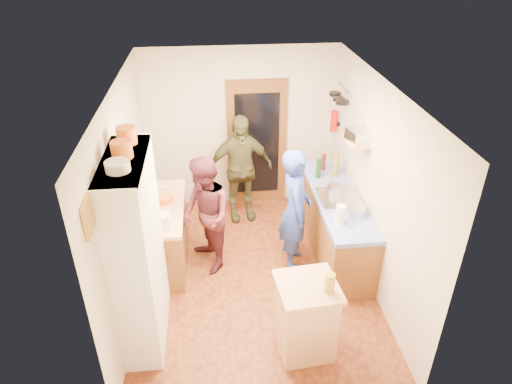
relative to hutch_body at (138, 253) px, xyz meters
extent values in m
cube|color=brown|center=(1.30, 0.80, -1.11)|extent=(3.00, 4.00, 0.02)
cube|color=silver|center=(1.30, 0.80, 1.51)|extent=(3.00, 4.00, 0.02)
cube|color=beige|center=(1.30, 2.81, 0.20)|extent=(3.00, 0.02, 2.60)
cube|color=beige|center=(1.30, -1.21, 0.20)|extent=(3.00, 0.02, 2.60)
cube|color=beige|center=(-0.21, 0.80, 0.20)|extent=(0.02, 4.00, 2.60)
cube|color=beige|center=(2.81, 0.80, 0.20)|extent=(0.02, 4.00, 2.60)
cube|color=brown|center=(1.55, 2.77, -0.05)|extent=(0.95, 0.06, 2.10)
cube|color=black|center=(1.55, 2.74, -0.05)|extent=(0.70, 0.02, 1.70)
cube|color=white|center=(0.00, 0.00, 0.00)|extent=(0.40, 1.20, 2.20)
cube|color=white|center=(0.00, 0.00, 1.08)|extent=(0.40, 1.14, 0.04)
cylinder|color=white|center=(0.00, -0.24, 1.15)|extent=(0.22, 0.22, 0.09)
cylinder|color=orange|center=(0.00, 0.04, 1.18)|extent=(0.20, 0.20, 0.16)
cylinder|color=orange|center=(0.00, 0.36, 1.19)|extent=(0.20, 0.20, 0.17)
cube|color=brown|center=(0.10, 1.25, -0.68)|extent=(0.60, 1.40, 0.85)
cube|color=tan|center=(0.10, 1.25, -0.23)|extent=(0.64, 1.44, 0.05)
cube|color=white|center=(0.15, 0.73, -0.11)|extent=(0.27, 0.20, 0.19)
cylinder|color=white|center=(0.05, 1.07, -0.12)|extent=(0.16, 0.16, 0.16)
cylinder|color=orange|center=(0.18, 1.34, -0.15)|extent=(0.25, 0.25, 0.09)
cube|color=tan|center=(0.12, 1.77, -0.19)|extent=(0.33, 0.26, 0.02)
cube|color=brown|center=(2.50, 1.30, -0.68)|extent=(0.60, 2.20, 0.84)
cube|color=#0C25B3|center=(2.50, 1.30, -0.23)|extent=(0.62, 2.22, 0.06)
cube|color=silver|center=(2.50, 1.18, -0.18)|extent=(0.55, 0.58, 0.04)
cylinder|color=silver|center=(2.45, 1.31, -0.10)|extent=(0.18, 0.18, 0.12)
cylinder|color=#143F14|center=(2.35, 1.83, -0.05)|extent=(0.08, 0.08, 0.30)
cylinder|color=#591419|center=(2.48, 2.06, -0.07)|extent=(0.08, 0.08, 0.25)
cylinder|color=olive|center=(2.61, 1.86, -0.02)|extent=(0.10, 0.10, 0.36)
cylinder|color=white|center=(2.35, 0.62, -0.07)|extent=(0.12, 0.12, 0.25)
cylinder|color=silver|center=(2.60, 0.80, -0.15)|extent=(0.34, 0.34, 0.10)
cube|color=tan|center=(1.73, -0.46, -0.67)|extent=(0.60, 0.60, 0.86)
cube|color=tan|center=(1.73, -0.46, -0.22)|extent=(0.67, 0.67, 0.05)
cube|color=white|center=(1.68, -0.42, -0.21)|extent=(0.37, 0.31, 0.02)
cylinder|color=#AD9E2D|center=(1.92, -0.56, -0.08)|extent=(0.12, 0.12, 0.21)
cylinder|color=silver|center=(2.76, 2.33, 0.95)|extent=(0.02, 0.65, 0.02)
cylinder|color=black|center=(2.70, 2.15, 0.82)|extent=(0.18, 0.18, 0.05)
cylinder|color=black|center=(2.70, 2.35, 0.80)|extent=(0.16, 0.16, 0.05)
cylinder|color=black|center=(2.70, 2.55, 0.81)|extent=(0.17, 0.17, 0.05)
cube|color=tan|center=(2.67, 1.25, 0.60)|extent=(0.26, 0.42, 0.03)
cube|color=silver|center=(2.67, 1.25, 0.69)|extent=(0.28, 0.34, 0.15)
cube|color=black|center=(2.77, 2.50, 0.35)|extent=(0.06, 0.10, 0.04)
cylinder|color=red|center=(2.71, 2.50, 0.40)|extent=(0.11, 0.11, 0.32)
cube|color=gold|center=(-0.18, -0.75, 0.95)|extent=(0.03, 0.25, 0.30)
imported|color=#2740A7|center=(1.91, 1.02, -0.24)|extent=(0.47, 0.66, 1.72)
imported|color=#4E1F28|center=(0.71, 1.14, -0.29)|extent=(0.84, 0.95, 1.62)
imported|color=#3F4023|center=(1.25, 2.28, -0.23)|extent=(1.07, 0.56, 1.73)
camera|label=1|loc=(0.84, -3.92, 2.96)|focal=32.00mm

